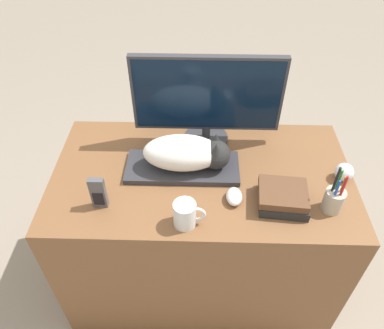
{
  "coord_description": "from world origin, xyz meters",
  "views": [
    {
      "loc": [
        -0.01,
        -0.75,
        1.84
      ],
      "look_at": [
        -0.04,
        0.32,
        0.83
      ],
      "focal_mm": 35.0,
      "sensor_mm": 36.0,
      "label": 1
    }
  ],
  "objects_px": {
    "monitor": "(207,98)",
    "phone": "(98,193)",
    "keyboard": "(182,167)",
    "coffee_mug": "(186,214)",
    "computer_mouse": "(234,196)",
    "baseball": "(344,172)",
    "book_stack": "(283,197)",
    "pen_cup": "(334,199)",
    "cat": "(189,153)"
  },
  "relations": [
    {
      "from": "pen_cup",
      "to": "baseball",
      "type": "distance_m",
      "value": 0.18
    },
    {
      "from": "keyboard",
      "to": "phone",
      "type": "distance_m",
      "value": 0.36
    },
    {
      "from": "keyboard",
      "to": "monitor",
      "type": "height_order",
      "value": "monitor"
    },
    {
      "from": "computer_mouse",
      "to": "baseball",
      "type": "relative_size",
      "value": 1.21
    },
    {
      "from": "coffee_mug",
      "to": "pen_cup",
      "type": "height_order",
      "value": "pen_cup"
    },
    {
      "from": "monitor",
      "to": "baseball",
      "type": "bearing_deg",
      "value": -22.94
    },
    {
      "from": "coffee_mug",
      "to": "pen_cup",
      "type": "relative_size",
      "value": 0.57
    },
    {
      "from": "monitor",
      "to": "pen_cup",
      "type": "bearing_deg",
      "value": -40.15
    },
    {
      "from": "cat",
      "to": "keyboard",
      "type": "bearing_deg",
      "value": 180.0
    },
    {
      "from": "keyboard",
      "to": "computer_mouse",
      "type": "distance_m",
      "value": 0.26
    },
    {
      "from": "computer_mouse",
      "to": "baseball",
      "type": "xyz_separation_m",
      "value": [
        0.44,
        0.13,
        0.02
      ]
    },
    {
      "from": "computer_mouse",
      "to": "pen_cup",
      "type": "height_order",
      "value": "pen_cup"
    },
    {
      "from": "keyboard",
      "to": "monitor",
      "type": "relative_size",
      "value": 0.75
    },
    {
      "from": "pen_cup",
      "to": "baseball",
      "type": "xyz_separation_m",
      "value": [
        0.08,
        0.16,
        -0.02
      ]
    },
    {
      "from": "book_stack",
      "to": "pen_cup",
      "type": "bearing_deg",
      "value": -7.18
    },
    {
      "from": "coffee_mug",
      "to": "book_stack",
      "type": "relative_size",
      "value": 0.59
    },
    {
      "from": "coffee_mug",
      "to": "book_stack",
      "type": "bearing_deg",
      "value": 16.26
    },
    {
      "from": "phone",
      "to": "monitor",
      "type": "bearing_deg",
      "value": 45.28
    },
    {
      "from": "cat",
      "to": "pen_cup",
      "type": "height_order",
      "value": "pen_cup"
    },
    {
      "from": "monitor",
      "to": "pen_cup",
      "type": "distance_m",
      "value": 0.63
    },
    {
      "from": "baseball",
      "to": "phone",
      "type": "relative_size",
      "value": 0.54
    },
    {
      "from": "monitor",
      "to": "computer_mouse",
      "type": "bearing_deg",
      "value": -73.47
    },
    {
      "from": "keyboard",
      "to": "coffee_mug",
      "type": "relative_size",
      "value": 3.98
    },
    {
      "from": "cat",
      "to": "monitor",
      "type": "xyz_separation_m",
      "value": [
        0.07,
        0.2,
        0.13
      ]
    },
    {
      "from": "cat",
      "to": "book_stack",
      "type": "xyz_separation_m",
      "value": [
        0.36,
        -0.17,
        -0.06
      ]
    },
    {
      "from": "cat",
      "to": "baseball",
      "type": "distance_m",
      "value": 0.62
    },
    {
      "from": "coffee_mug",
      "to": "baseball",
      "type": "distance_m",
      "value": 0.67
    },
    {
      "from": "baseball",
      "to": "coffee_mug",
      "type": "bearing_deg",
      "value": -158.7
    },
    {
      "from": "monitor",
      "to": "phone",
      "type": "xyz_separation_m",
      "value": [
        -0.39,
        -0.4,
        -0.16
      ]
    },
    {
      "from": "keyboard",
      "to": "coffee_mug",
      "type": "bearing_deg",
      "value": -84.98
    },
    {
      "from": "baseball",
      "to": "pen_cup",
      "type": "bearing_deg",
      "value": -117.8
    },
    {
      "from": "computer_mouse",
      "to": "phone",
      "type": "xyz_separation_m",
      "value": [
        -0.5,
        -0.04,
        0.05
      ]
    },
    {
      "from": "keyboard",
      "to": "pen_cup",
      "type": "xyz_separation_m",
      "value": [
        0.56,
        -0.19,
        0.04
      ]
    },
    {
      "from": "coffee_mug",
      "to": "cat",
      "type": "bearing_deg",
      "value": 89.27
    },
    {
      "from": "keyboard",
      "to": "phone",
      "type": "height_order",
      "value": "phone"
    },
    {
      "from": "keyboard",
      "to": "book_stack",
      "type": "relative_size",
      "value": 2.34
    },
    {
      "from": "keyboard",
      "to": "baseball",
      "type": "height_order",
      "value": "baseball"
    },
    {
      "from": "phone",
      "to": "coffee_mug",
      "type": "bearing_deg",
      "value": -13.37
    },
    {
      "from": "monitor",
      "to": "coffee_mug",
      "type": "bearing_deg",
      "value": -98.64
    },
    {
      "from": "monitor",
      "to": "keyboard",
      "type": "bearing_deg",
      "value": -116.06
    },
    {
      "from": "phone",
      "to": "book_stack",
      "type": "xyz_separation_m",
      "value": [
        0.68,
        0.03,
        -0.03
      ]
    },
    {
      "from": "coffee_mug",
      "to": "pen_cup",
      "type": "bearing_deg",
      "value": 8.73
    },
    {
      "from": "phone",
      "to": "baseball",
      "type": "bearing_deg",
      "value": 9.96
    },
    {
      "from": "keyboard",
      "to": "baseball",
      "type": "xyz_separation_m",
      "value": [
        0.64,
        -0.04,
        0.02
      ]
    },
    {
      "from": "phone",
      "to": "keyboard",
      "type": "bearing_deg",
      "value": 34.01
    },
    {
      "from": "keyboard",
      "to": "book_stack",
      "type": "distance_m",
      "value": 0.42
    },
    {
      "from": "monitor",
      "to": "book_stack",
      "type": "height_order",
      "value": "monitor"
    },
    {
      "from": "pen_cup",
      "to": "book_stack",
      "type": "bearing_deg",
      "value": 172.82
    },
    {
      "from": "keyboard",
      "to": "cat",
      "type": "xyz_separation_m",
      "value": [
        0.03,
        -0.0,
        0.08
      ]
    },
    {
      "from": "monitor",
      "to": "computer_mouse",
      "type": "height_order",
      "value": "monitor"
    }
  ]
}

